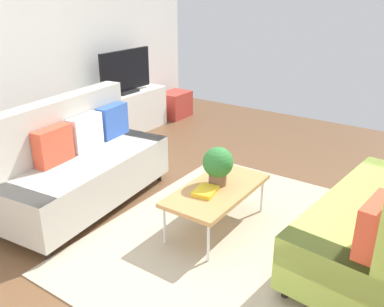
% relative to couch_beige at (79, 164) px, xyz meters
% --- Properties ---
extents(ground_plane, '(7.68, 7.68, 0.00)m').
position_rel_couch_beige_xyz_m(ground_plane, '(0.47, -1.30, -0.45)').
color(ground_plane, brown).
extents(wall_far, '(6.40, 0.12, 2.90)m').
position_rel_couch_beige_xyz_m(wall_far, '(0.47, 1.50, 1.00)').
color(wall_far, white).
rests_on(wall_far, ground_plane).
extents(area_rug, '(2.90, 2.20, 0.01)m').
position_rel_couch_beige_xyz_m(area_rug, '(0.35, -1.62, -0.45)').
color(area_rug, tan).
rests_on(area_rug, ground_plane).
extents(couch_beige, '(1.98, 1.03, 1.10)m').
position_rel_couch_beige_xyz_m(couch_beige, '(0.00, 0.00, 0.00)').
color(couch_beige, '#B2ADA3').
rests_on(couch_beige, ground_plane).
extents(coffee_table, '(1.10, 0.56, 0.42)m').
position_rel_couch_beige_xyz_m(coffee_table, '(0.40, -1.42, -0.06)').
color(coffee_table, '#B7844C').
rests_on(coffee_table, ground_plane).
extents(tv_console, '(1.40, 0.44, 0.64)m').
position_rel_couch_beige_xyz_m(tv_console, '(1.96, 1.16, -0.13)').
color(tv_console, silver).
rests_on(tv_console, ground_plane).
extents(tv, '(1.00, 0.20, 0.64)m').
position_rel_couch_beige_xyz_m(tv, '(1.96, 1.14, 0.50)').
color(tv, black).
rests_on(tv, tv_console).
extents(storage_trunk, '(0.52, 0.40, 0.44)m').
position_rel_couch_beige_xyz_m(storage_trunk, '(3.06, 1.06, -0.23)').
color(storage_trunk, '#B2382D').
rests_on(storage_trunk, ground_plane).
extents(potted_plant, '(0.29, 0.29, 0.37)m').
position_rel_couch_beige_xyz_m(potted_plant, '(0.47, -1.39, 0.17)').
color(potted_plant, brown).
rests_on(potted_plant, coffee_table).
extents(table_book_0, '(0.27, 0.22, 0.04)m').
position_rel_couch_beige_xyz_m(table_book_0, '(0.25, -1.39, -0.01)').
color(table_book_0, gold).
rests_on(table_book_0, coffee_table).
extents(vase_0, '(0.09, 0.09, 0.18)m').
position_rel_couch_beige_xyz_m(vase_0, '(1.38, 1.21, 0.28)').
color(vase_0, silver).
rests_on(vase_0, tv_console).
extents(vase_1, '(0.10, 0.10, 0.12)m').
position_rel_couch_beige_xyz_m(vase_1, '(1.53, 1.21, 0.25)').
color(vase_1, '#33B29E').
rests_on(vase_1, tv_console).
extents(bottle_0, '(0.05, 0.05, 0.17)m').
position_rel_couch_beige_xyz_m(bottle_0, '(1.68, 1.12, 0.27)').
color(bottle_0, gold).
rests_on(bottle_0, tv_console).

